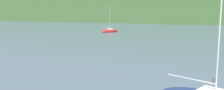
% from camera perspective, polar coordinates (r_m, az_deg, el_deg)
% --- Properties ---
extents(sailboat_far_4, '(3.62, 4.82, 6.51)m').
position_cam_1_polar(sailboat_far_4, '(58.57, -0.54, 3.44)').
color(sailboat_far_4, red).
rests_on(sailboat_far_4, ground_plane).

